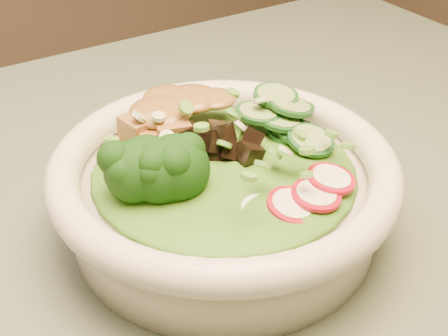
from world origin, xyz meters
TOP-DOWN VIEW (x-y plane):
  - salad_bowl at (0.10, -0.00)m, footprint 0.27×0.27m
  - lettuce_bed at (0.10, -0.00)m, footprint 0.20×0.20m
  - broccoli_florets at (0.04, -0.01)m, footprint 0.09×0.08m
  - radish_slices at (0.11, -0.07)m, footprint 0.11×0.06m
  - cucumber_slices at (0.17, 0.01)m, footprint 0.08×0.08m
  - mushroom_heap at (0.10, 0.01)m, footprint 0.08×0.08m
  - tofu_cubes at (0.10, 0.06)m, footprint 0.10×0.07m
  - peanut_sauce at (0.10, 0.06)m, footprint 0.07×0.06m
  - scallion_garnish at (0.10, -0.00)m, footprint 0.19×0.19m

SIDE VIEW (x-z plane):
  - salad_bowl at x=0.10m, z-range 0.75..0.82m
  - lettuce_bed at x=0.10m, z-range 0.80..0.82m
  - radish_slices at x=0.11m, z-range 0.80..0.82m
  - cucumber_slices at x=0.17m, z-range 0.80..0.84m
  - tofu_cubes at x=0.10m, z-range 0.80..0.84m
  - mushroom_heap at x=0.10m, z-range 0.80..0.84m
  - broccoli_florets at x=0.04m, z-range 0.80..0.85m
  - scallion_garnish at x=0.10m, z-range 0.82..0.84m
  - peanut_sauce at x=0.10m, z-range 0.83..0.84m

